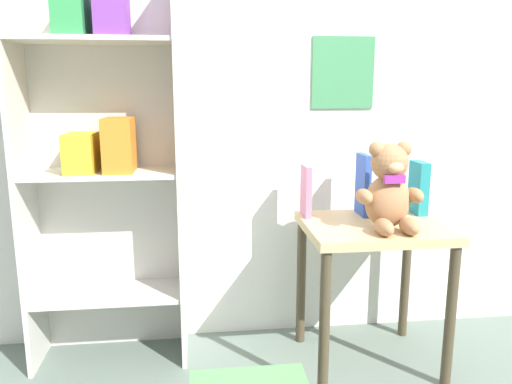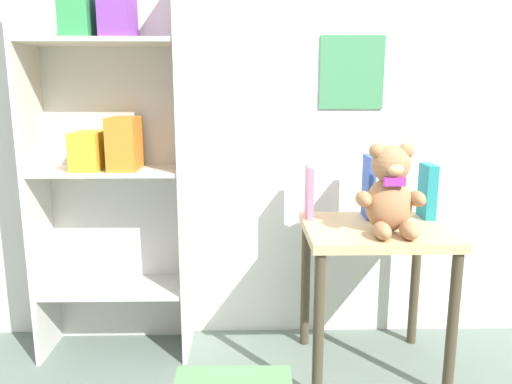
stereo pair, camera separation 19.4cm
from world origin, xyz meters
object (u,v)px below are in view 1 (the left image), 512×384
display_table (372,248)px  book_standing_teal (419,188)px  bookshelf_side (104,149)px  book_standing_blue (363,185)px  teddy_bear (389,190)px  book_standing_pink (306,191)px

display_table → book_standing_teal: 0.35m
bookshelf_side → book_standing_blue: bearing=-3.6°
display_table → teddy_bear: teddy_bear is taller
display_table → book_standing_blue: size_ratio=2.34×
bookshelf_side → display_table: 1.14m
display_table → book_standing_pink: book_standing_pink is taller
teddy_bear → book_standing_blue: teddy_bear is taller
bookshelf_side → display_table: (1.06, -0.21, -0.39)m
bookshelf_side → teddy_bear: size_ratio=4.79×
bookshelf_side → book_standing_teal: bearing=-3.2°
display_table → book_standing_teal: (0.24, 0.13, 0.21)m
display_table → teddy_bear: bearing=-70.5°
bookshelf_side → book_standing_blue: (1.06, -0.07, -0.16)m
display_table → book_standing_teal: size_ratio=2.70×
teddy_bear → display_table: bearing=109.5°
bookshelf_side → book_standing_blue: size_ratio=6.18×
bookshelf_side → book_standing_teal: (1.30, -0.07, -0.18)m
book_standing_teal → teddy_bear: bearing=-135.8°
teddy_bear → book_standing_blue: size_ratio=1.29×
display_table → book_standing_blue: 0.27m
bookshelf_side → display_table: bookshelf_side is taller
teddy_bear → book_standing_teal: bearing=44.5°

